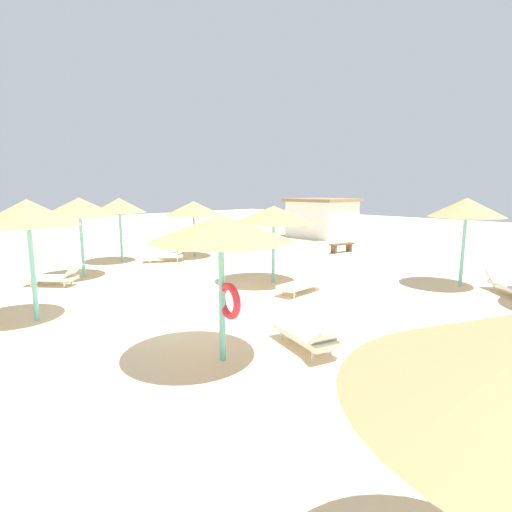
# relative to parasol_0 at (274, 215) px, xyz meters

# --- Properties ---
(ground_plane) EXTENTS (80.00, 80.00, 0.00)m
(ground_plane) POSITION_rel_parasol_0_xyz_m (0.64, -4.45, -2.41)
(ground_plane) COLOR beige
(parasol_0) EXTENTS (2.92, 2.92, 2.71)m
(parasol_0) POSITION_rel_parasol_0_xyz_m (0.00, 0.00, 0.00)
(parasol_0) COLOR #6BC6BC
(parasol_0) RESTS_ON ground
(parasol_1) EXTENTS (2.38, 2.38, 3.05)m
(parasol_1) POSITION_rel_parasol_0_xyz_m (-1.25, -7.35, 0.30)
(parasol_1) COLOR #6BC6BC
(parasol_1) RESTS_ON ground
(parasol_4) EXTENTS (2.42, 2.42, 3.00)m
(parasol_4) POSITION_rel_parasol_0_xyz_m (4.81, 4.26, 0.26)
(parasol_4) COLOR #6BC6BC
(parasol_4) RESTS_ON ground
(parasol_5) EXTENTS (2.68, 2.68, 2.83)m
(parasol_5) POSITION_rel_parasol_0_xyz_m (3.90, -5.45, 0.13)
(parasol_5) COLOR #6BC6BC
(parasol_5) RESTS_ON ground
(parasol_6) EXTENTS (2.33, 2.33, 2.89)m
(parasol_6) POSITION_rel_parasol_0_xyz_m (-7.64, -2.04, 0.15)
(parasol_6) COLOR #6BC6BC
(parasol_6) RESTS_ON ground
(parasol_7) EXTENTS (2.65, 2.65, 2.98)m
(parasol_7) POSITION_rel_parasol_0_xyz_m (-5.50, -4.56, 0.22)
(parasol_7) COLOR #6BC6BC
(parasol_7) RESTS_ON ground
(parasol_8) EXTENTS (2.77, 2.77, 2.71)m
(parasol_8) POSITION_rel_parasol_0_xyz_m (-6.47, 1.16, -0.05)
(parasol_8) COLOR #6BC6BC
(parasol_8) RESTS_ON ground
(lounger_0) EXTENTS (0.76, 1.93, 0.69)m
(lounger_0) POSITION_rel_parasol_0_xyz_m (1.64, -0.33, -2.10)
(lounger_0) COLOR silver
(lounger_0) RESTS_ON ground
(lounger_4) EXTENTS (1.78, 1.83, 0.63)m
(lounger_4) POSITION_rel_parasol_0_xyz_m (6.28, 4.21, -2.10)
(lounger_4) COLOR silver
(lounger_4) RESTS_ON ground
(lounger_5) EXTENTS (1.99, 1.16, 0.72)m
(lounger_5) POSITION_rel_parasol_0_xyz_m (4.73, -3.83, -2.09)
(lounger_5) COLOR silver
(lounger_5) RESTS_ON ground
(lounger_6) EXTENTS (1.48, 1.97, 0.68)m
(lounger_6) POSITION_rel_parasol_0_xyz_m (-6.24, -0.55, -2.10)
(lounger_6) COLOR silver
(lounger_6) RESTS_ON ground
(lounger_7) EXTENTS (1.83, 1.71, 0.76)m
(lounger_7) POSITION_rel_parasol_0_xyz_m (-4.79, -5.81, -2.09)
(lounger_7) COLOR silver
(lounger_7) RESTS_ON ground
(bench_1) EXTENTS (0.66, 1.55, 0.49)m
(bench_1) POSITION_rel_parasol_0_xyz_m (-2.26, 7.51, -2.07)
(bench_1) COLOR brown
(bench_1) RESTS_ON ground
(beach_cabana) EXTENTS (4.07, 3.93, 2.64)m
(beach_cabana) POSITION_rel_parasol_0_xyz_m (-7.31, 12.42, -1.07)
(beach_cabana) COLOR white
(beach_cabana) RESTS_ON ground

